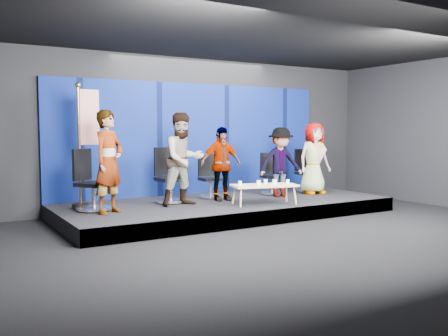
# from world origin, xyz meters

# --- Properties ---
(ground) EXTENTS (10.00, 10.00, 0.00)m
(ground) POSITION_xyz_m (0.00, 0.00, 0.00)
(ground) COLOR black
(ground) RESTS_ON ground
(room_walls) EXTENTS (10.02, 8.02, 3.51)m
(room_walls) POSITION_xyz_m (0.00, 0.00, 2.43)
(room_walls) COLOR black
(room_walls) RESTS_ON ground
(riser) EXTENTS (7.00, 3.00, 0.30)m
(riser) POSITION_xyz_m (0.00, 2.50, 0.15)
(riser) COLOR black
(riser) RESTS_ON ground
(backdrop) EXTENTS (7.00, 0.08, 2.60)m
(backdrop) POSITION_xyz_m (0.00, 3.95, 1.60)
(backdrop) COLOR navy
(backdrop) RESTS_ON riser
(chair_a) EXTENTS (0.91, 0.91, 1.16)m
(chair_a) POSITION_xyz_m (-2.84, 2.69, 0.68)
(chair_a) COLOR silver
(chair_a) RESTS_ON riser
(panelist_a) EXTENTS (0.82, 0.76, 1.88)m
(panelist_a) POSITION_xyz_m (-2.63, 2.22, 1.24)
(panelist_a) COLOR black
(panelist_a) RESTS_ON riser
(chair_b) EXTENTS (0.68, 0.68, 1.15)m
(chair_b) POSITION_xyz_m (-1.14, 2.89, 0.68)
(chair_b) COLOR silver
(chair_b) RESTS_ON riser
(panelist_b) EXTENTS (0.94, 0.76, 1.86)m
(panelist_b) POSITION_xyz_m (-1.05, 2.38, 1.23)
(panelist_b) COLOR black
(panelist_b) RESTS_ON riser
(chair_c) EXTENTS (0.59, 0.59, 0.98)m
(chair_c) POSITION_xyz_m (-0.05, 3.10, 0.62)
(chair_c) COLOR silver
(chair_c) RESTS_ON riser
(panelist_c) EXTENTS (0.95, 0.45, 1.58)m
(panelist_c) POSITION_xyz_m (-0.05, 2.60, 1.09)
(panelist_c) COLOR black
(panelist_c) RESTS_ON riser
(chair_d) EXTENTS (0.64, 0.64, 0.97)m
(chair_d) POSITION_xyz_m (1.49, 2.88, 0.62)
(chair_d) COLOR silver
(chair_d) RESTS_ON riser
(panelist_d) EXTENTS (1.11, 0.76, 1.57)m
(panelist_d) POSITION_xyz_m (1.40, 2.39, 1.09)
(panelist_d) COLOR black
(panelist_d) RESTS_ON riser
(chair_e) EXTENTS (0.61, 0.61, 1.04)m
(chair_e) POSITION_xyz_m (2.55, 2.87, 0.64)
(chair_e) COLOR silver
(chair_e) RESTS_ON riser
(panelist_e) EXTENTS (0.85, 0.57, 1.68)m
(panelist_e) POSITION_xyz_m (2.38, 2.40, 1.14)
(panelist_e) COLOR black
(panelist_e) RESTS_ON riser
(coffee_table) EXTENTS (1.42, 0.87, 0.41)m
(coffee_table) POSITION_xyz_m (0.42, 1.64, 0.67)
(coffee_table) COLOR tan
(coffee_table) RESTS_ON riser
(mug_a) EXTENTS (0.07, 0.07, 0.08)m
(mug_a) POSITION_xyz_m (-0.08, 1.79, 0.75)
(mug_a) COLOR white
(mug_a) RESTS_ON coffee_table
(mug_b) EXTENTS (0.08, 0.08, 0.10)m
(mug_b) POSITION_xyz_m (0.25, 1.61, 0.76)
(mug_b) COLOR white
(mug_b) RESTS_ON coffee_table
(mug_c) EXTENTS (0.07, 0.07, 0.09)m
(mug_c) POSITION_xyz_m (0.53, 1.76, 0.75)
(mug_c) COLOR white
(mug_c) RESTS_ON coffee_table
(mug_d) EXTENTS (0.08, 0.08, 0.10)m
(mug_d) POSITION_xyz_m (0.59, 1.54, 0.76)
(mug_d) COLOR white
(mug_d) RESTS_ON coffee_table
(mug_e) EXTENTS (0.07, 0.07, 0.08)m
(mug_e) POSITION_xyz_m (0.94, 1.56, 0.75)
(mug_e) COLOR white
(mug_e) RESTS_ON coffee_table
(flag_stand) EXTENTS (0.56, 0.32, 2.42)m
(flag_stand) POSITION_xyz_m (-2.83, 3.01, 1.58)
(flag_stand) COLOR black
(flag_stand) RESTS_ON riser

